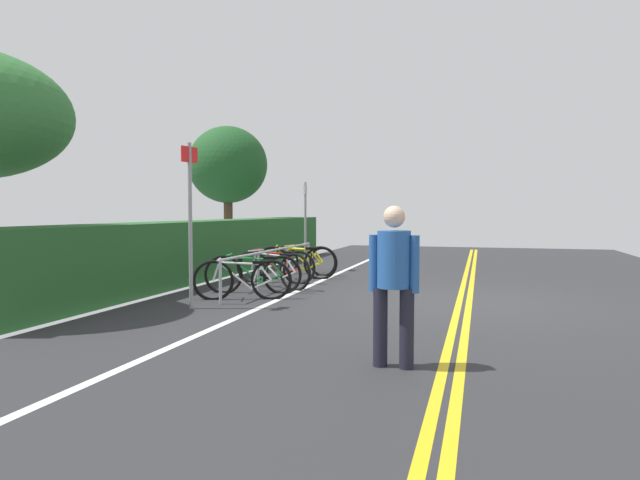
# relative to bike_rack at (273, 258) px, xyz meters

# --- Properties ---
(ground_plane) EXTENTS (28.74, 10.38, 0.05)m
(ground_plane) POSITION_rel_bike_rack_xyz_m (-1.07, -3.79, -0.58)
(ground_plane) COLOR #2B2B2D
(centre_line_yellow_inner) EXTENTS (25.87, 0.10, 0.00)m
(centre_line_yellow_inner) POSITION_rel_bike_rack_xyz_m (-1.07, -3.87, -0.56)
(centre_line_yellow_inner) COLOR gold
(centre_line_yellow_inner) RESTS_ON ground_plane
(centre_line_yellow_outer) EXTENTS (25.87, 0.10, 0.00)m
(centre_line_yellow_outer) POSITION_rel_bike_rack_xyz_m (-1.07, -3.71, -0.56)
(centre_line_yellow_outer) COLOR gold
(centre_line_yellow_outer) RESTS_ON ground_plane
(bike_lane_stripe_white) EXTENTS (25.87, 0.12, 0.00)m
(bike_lane_stripe_white) POSITION_rel_bike_rack_xyz_m (-1.07, -0.74, -0.56)
(bike_lane_stripe_white) COLOR white
(bike_lane_stripe_white) RESTS_ON ground_plane
(bike_rack) EXTENTS (4.91, 0.05, 0.74)m
(bike_rack) POSITION_rel_bike_rack_xyz_m (0.00, 0.00, 0.00)
(bike_rack) COLOR #9EA0A5
(bike_rack) RESTS_ON ground_plane
(bicycle_0) EXTENTS (0.67, 1.61, 0.73)m
(bicycle_0) POSITION_rel_bike_rack_xyz_m (-1.86, -0.14, -0.22)
(bicycle_0) COLOR black
(bicycle_0) RESTS_ON ground_plane
(bicycle_1) EXTENTS (0.56, 1.78, 0.75)m
(bicycle_1) POSITION_rel_bike_rack_xyz_m (-1.12, -0.02, -0.21)
(bicycle_1) COLOR black
(bicycle_1) RESTS_ON ground_plane
(bicycle_2) EXTENTS (0.69, 1.75, 0.76)m
(bicycle_2) POSITION_rel_bike_rack_xyz_m (-0.40, -0.14, -0.20)
(bicycle_2) COLOR black
(bicycle_2) RESTS_ON ground_plane
(bicycle_3) EXTENTS (0.46, 1.75, 0.74)m
(bicycle_3) POSITION_rel_bike_rack_xyz_m (0.34, 0.08, -0.21)
(bicycle_3) COLOR black
(bicycle_3) RESTS_ON ground_plane
(bicycle_4) EXTENTS (0.64, 1.77, 0.78)m
(bicycle_4) POSITION_rel_bike_rack_xyz_m (1.11, -0.13, -0.19)
(bicycle_4) COLOR black
(bicycle_4) RESTS_ON ground_plane
(bicycle_5) EXTENTS (0.47, 1.67, 0.72)m
(bicycle_5) POSITION_rel_bike_rack_xyz_m (1.99, -0.02, -0.22)
(bicycle_5) COLOR black
(bicycle_5) RESTS_ON ground_plane
(pedestrian) EXTENTS (0.32, 0.49, 1.56)m
(pedestrian) POSITION_rel_bike_rack_xyz_m (-5.33, -3.24, 0.33)
(pedestrian) COLOR #1E1E2D
(pedestrian) RESTS_ON ground_plane
(sign_post_near) EXTENTS (0.36, 0.09, 2.55)m
(sign_post_near) POSITION_rel_bike_rack_xyz_m (-2.93, 0.25, 0.96)
(sign_post_near) COLOR gray
(sign_post_near) RESTS_ON ground_plane
(sign_post_far) EXTENTS (0.36, 0.08, 2.23)m
(sign_post_far) POSITION_rel_bike_rack_xyz_m (2.85, 0.22, 0.78)
(sign_post_far) COLOR gray
(sign_post_far) RESTS_ON ground_plane
(hedge_backdrop) EXTENTS (13.86, 1.07, 1.28)m
(hedge_backdrop) POSITION_rel_bike_rack_xyz_m (1.50, 2.10, 0.08)
(hedge_backdrop) COLOR #235626
(hedge_backdrop) RESTS_ON ground_plane
(tree_mid) EXTENTS (2.64, 2.64, 4.32)m
(tree_mid) POSITION_rel_bike_rack_xyz_m (6.70, 4.14, 2.47)
(tree_mid) COLOR #473323
(tree_mid) RESTS_ON ground_plane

